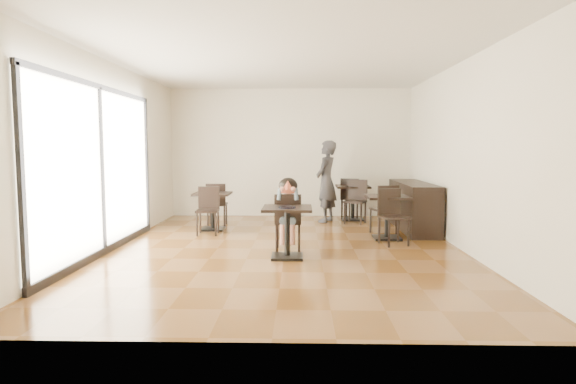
{
  "coord_description": "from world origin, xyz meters",
  "views": [
    {
      "loc": [
        0.25,
        -8.15,
        1.75
      ],
      "look_at": [
        0.05,
        -0.18,
        1.0
      ],
      "focal_mm": 30.0,
      "sensor_mm": 36.0,
      "label": 1
    }
  ],
  "objects_px": {
    "chair_mid_a": "(383,209)",
    "cafe_table_left": "(213,211)",
    "child_table": "(287,233)",
    "cafe_table_mid": "(387,217)",
    "child": "(288,215)",
    "chair_mid_b": "(394,217)",
    "child_chair": "(288,222)",
    "chair_back_a": "(352,199)",
    "chair_left_b": "(208,211)",
    "adult_patron": "(326,181)",
    "chair_left_a": "(217,204)",
    "chair_back_b": "(355,202)",
    "cafe_table_back": "(353,203)"
  },
  "relations": [
    {
      "from": "child_chair",
      "to": "chair_left_b",
      "type": "xyz_separation_m",
      "value": [
        -1.64,
        1.44,
        -0.01
      ]
    },
    {
      "from": "child",
      "to": "chair_left_b",
      "type": "relative_size",
      "value": 1.29
    },
    {
      "from": "chair_mid_b",
      "to": "chair_left_a",
      "type": "xyz_separation_m",
      "value": [
        -3.52,
        2.02,
        -0.02
      ]
    },
    {
      "from": "cafe_table_left",
      "to": "chair_mid_b",
      "type": "bearing_deg",
      "value": -22.6
    },
    {
      "from": "chair_mid_a",
      "to": "chair_left_b",
      "type": "relative_size",
      "value": 1.04
    },
    {
      "from": "chair_left_b",
      "to": "adult_patron",
      "type": "bearing_deg",
      "value": 33.21
    },
    {
      "from": "cafe_table_mid",
      "to": "chair_left_b",
      "type": "height_order",
      "value": "chair_left_b"
    },
    {
      "from": "adult_patron",
      "to": "chair_left_b",
      "type": "height_order",
      "value": "adult_patron"
    },
    {
      "from": "cafe_table_left",
      "to": "cafe_table_back",
      "type": "height_order",
      "value": "cafe_table_back"
    },
    {
      "from": "child_table",
      "to": "child_chair",
      "type": "xyz_separation_m",
      "value": [
        0.0,
        0.55,
        0.08
      ]
    },
    {
      "from": "child_chair",
      "to": "cafe_table_left",
      "type": "bearing_deg",
      "value": -50.43
    },
    {
      "from": "adult_patron",
      "to": "chair_left_a",
      "type": "distance_m",
      "value": 2.58
    },
    {
      "from": "child_table",
      "to": "cafe_table_back",
      "type": "distance_m",
      "value": 4.28
    },
    {
      "from": "cafe_table_mid",
      "to": "chair_mid_a",
      "type": "bearing_deg",
      "value": 87.64
    },
    {
      "from": "cafe_table_mid",
      "to": "chair_left_a",
      "type": "bearing_deg",
      "value": 157.26
    },
    {
      "from": "chair_back_b",
      "to": "chair_left_a",
      "type": "bearing_deg",
      "value": -150.85
    },
    {
      "from": "child_table",
      "to": "cafe_table_mid",
      "type": "height_order",
      "value": "cafe_table_mid"
    },
    {
      "from": "child",
      "to": "cafe_table_mid",
      "type": "xyz_separation_m",
      "value": [
        1.86,
        1.07,
        -0.2
      ]
    },
    {
      "from": "cafe_table_back",
      "to": "chair_back_a",
      "type": "relative_size",
      "value": 0.83
    },
    {
      "from": "cafe_table_back",
      "to": "chair_mid_b",
      "type": "height_order",
      "value": "chair_mid_b"
    },
    {
      "from": "child_table",
      "to": "cafe_table_left",
      "type": "distance_m",
      "value": 3.02
    },
    {
      "from": "child_chair",
      "to": "cafe_table_back",
      "type": "xyz_separation_m",
      "value": [
        1.46,
        3.47,
        -0.07
      ]
    },
    {
      "from": "adult_patron",
      "to": "chair_back_a",
      "type": "distance_m",
      "value": 0.92
    },
    {
      "from": "child_table",
      "to": "cafe_table_mid",
      "type": "bearing_deg",
      "value": 41.09
    },
    {
      "from": "child",
      "to": "chair_mid_b",
      "type": "bearing_deg",
      "value": 15.47
    },
    {
      "from": "chair_back_a",
      "to": "adult_patron",
      "type": "bearing_deg",
      "value": 57.48
    },
    {
      "from": "child_chair",
      "to": "chair_mid_b",
      "type": "height_order",
      "value": "chair_mid_b"
    },
    {
      "from": "chair_mid_a",
      "to": "chair_left_b",
      "type": "distance_m",
      "value": 3.53
    },
    {
      "from": "chair_mid_b",
      "to": "chair_mid_a",
      "type": "bearing_deg",
      "value": 73.29
    },
    {
      "from": "chair_mid_b",
      "to": "chair_back_a",
      "type": "bearing_deg",
      "value": 80.96
    },
    {
      "from": "adult_patron",
      "to": "chair_left_a",
      "type": "bearing_deg",
      "value": -53.41
    },
    {
      "from": "chair_back_b",
      "to": "chair_back_a",
      "type": "bearing_deg",
      "value": 112.09
    },
    {
      "from": "child_table",
      "to": "chair_mid_b",
      "type": "height_order",
      "value": "chair_mid_b"
    },
    {
      "from": "cafe_table_back",
      "to": "chair_left_a",
      "type": "height_order",
      "value": "chair_left_a"
    },
    {
      "from": "adult_patron",
      "to": "cafe_table_left",
      "type": "bearing_deg",
      "value": -42.14
    },
    {
      "from": "child",
      "to": "cafe_table_back",
      "type": "distance_m",
      "value": 3.77
    },
    {
      "from": "cafe_table_mid",
      "to": "chair_mid_b",
      "type": "xyz_separation_m",
      "value": [
        0.02,
        -0.55,
        0.08
      ]
    },
    {
      "from": "chair_left_b",
      "to": "child_chair",
      "type": "bearing_deg",
      "value": -43.23
    },
    {
      "from": "chair_mid_a",
      "to": "chair_back_a",
      "type": "height_order",
      "value": "chair_back_a"
    },
    {
      "from": "child_table",
      "to": "cafe_table_left",
      "type": "xyz_separation_m",
      "value": [
        -1.64,
        2.54,
        -0.01
      ]
    },
    {
      "from": "child",
      "to": "chair_mid_b",
      "type": "height_order",
      "value": "child"
    },
    {
      "from": "chair_back_b",
      "to": "child_chair",
      "type": "bearing_deg",
      "value": -94.48
    },
    {
      "from": "chair_mid_a",
      "to": "cafe_table_left",
      "type": "bearing_deg",
      "value": -22.65
    },
    {
      "from": "chair_mid_b",
      "to": "chair_back_a",
      "type": "height_order",
      "value": "chair_back_a"
    },
    {
      "from": "adult_patron",
      "to": "chair_mid_a",
      "type": "xyz_separation_m",
      "value": [
        1.07,
        -1.55,
        -0.45
      ]
    },
    {
      "from": "adult_patron",
      "to": "chair_left_a",
      "type": "relative_size",
      "value": 2.0
    },
    {
      "from": "chair_left_b",
      "to": "chair_back_a",
      "type": "bearing_deg",
      "value": 33.24
    },
    {
      "from": "child_chair",
      "to": "chair_back_a",
      "type": "bearing_deg",
      "value": -111.91
    },
    {
      "from": "cafe_table_left",
      "to": "chair_mid_a",
      "type": "xyz_separation_m",
      "value": [
        3.52,
        -0.37,
        0.1
      ]
    },
    {
      "from": "child_table",
      "to": "chair_left_b",
      "type": "bearing_deg",
      "value": 129.57
    }
  ]
}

